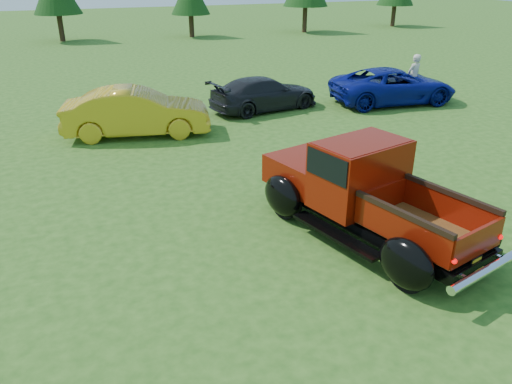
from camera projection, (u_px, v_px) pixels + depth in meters
name	position (u px, v px, depth m)	size (l,w,h in m)	color
ground	(285.00, 245.00, 9.52)	(120.00, 120.00, 0.00)	#285217
pickup_truck	(358.00, 188.00, 9.78)	(3.32, 5.27, 1.84)	black
show_car_yellow	(137.00, 112.00, 15.36)	(1.55, 4.43, 1.46)	gold
show_car_grey	(264.00, 94.00, 18.15)	(1.67, 4.11, 1.19)	black
show_car_blue	(393.00, 86.00, 19.01)	(2.20, 4.77, 1.33)	navy
spectator	(414.00, 77.00, 19.44)	(0.64, 0.42, 1.75)	beige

